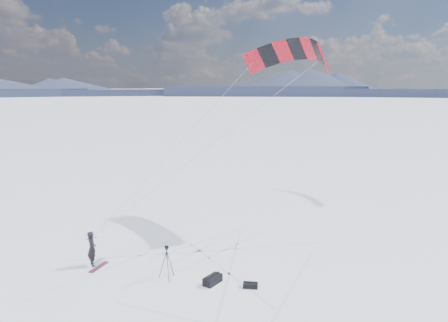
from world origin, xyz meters
TOP-DOWN VIEW (x-y plane):
  - ground at (0.00, 0.00)m, footprint 1800.00×1800.00m
  - horizon_hills at (-0.00, -0.00)m, footprint 704.00×704.00m
  - snow_tracks at (-0.56, -0.72)m, footprint 17.62×14.39m
  - snowkiter at (-1.17, 3.52)m, footprint 0.43×0.63m
  - snowboard at (-0.99, 3.14)m, footprint 1.18×1.04m
  - tripod at (1.27, 0.35)m, footprint 0.71×0.70m
  - gear_bag_a at (2.74, -1.14)m, footprint 1.01×0.77m
  - gear_bag_b at (3.91, -2.32)m, footprint 0.67×0.63m
  - power_kite at (11.90, 4.92)m, footprint 14.37×6.73m

SIDE VIEW (x-z plane):
  - ground at x=0.00m, z-range 0.00..0.00m
  - snowkiter at x=-1.17m, z-range -0.85..0.85m
  - snow_tracks at x=-0.56m, z-range 0.00..0.01m
  - snowboard at x=-0.99m, z-range 0.00..0.04m
  - gear_bag_b at x=3.91m, z-range -0.02..0.27m
  - gear_bag_a at x=2.74m, z-range -0.02..0.39m
  - tripod at x=1.27m, z-range 0.22..1.75m
  - horizon_hills at x=0.00m, z-range -0.79..8.01m
  - power_kite at x=11.90m, z-range 5.35..15.32m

